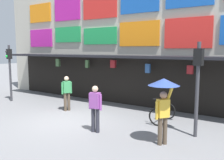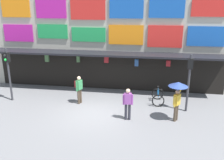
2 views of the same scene
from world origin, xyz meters
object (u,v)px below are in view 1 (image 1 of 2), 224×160
Objects in this scene: traffic_light_near at (9,64)px; traffic_light_far at (198,74)px; pedestrian_in_black at (95,106)px; bicycle_parked at (163,113)px; pedestrian_with_umbrella at (163,93)px; pedestrian_in_green at (67,91)px.

traffic_light_near is 1.00× the size of traffic_light_far.
bicycle_parked is at bearing 57.00° from pedestrian_in_black.
pedestrian_with_umbrella is 2.54m from pedestrian_in_black.
bicycle_parked is 2.65m from pedestrian_with_umbrella.
pedestrian_in_green is at bearing 150.91° from pedestrian_in_black.
traffic_light_far is 2.49m from bicycle_parked.
pedestrian_with_umbrella is (5.46, -1.44, 0.66)m from pedestrian_in_green.
traffic_light_far is 3.66m from pedestrian_in_black.
pedestrian_in_green is (-6.14, 0.16, -1.16)m from traffic_light_far.
pedestrian_in_black is at bearing -29.09° from pedestrian_in_green.
traffic_light_far reaches higher than bicycle_parked.
pedestrian_with_umbrella is (0.86, -2.17, 1.25)m from bicycle_parked.
pedestrian_with_umbrella reaches higher than pedestrian_in_black.
pedestrian_with_umbrella reaches higher than pedestrian_in_green.
pedestrian_in_green reaches higher than bicycle_parked.
pedestrian_with_umbrella is (-0.68, -1.28, -0.50)m from traffic_light_far.
pedestrian_with_umbrella is 1.24× the size of pedestrian_in_black.
pedestrian_in_green is (-4.60, -0.73, 0.59)m from bicycle_parked.
pedestrian_with_umbrella is at bearing -68.47° from bicycle_parked.
pedestrian_in_black is at bearing -11.75° from traffic_light_near.
pedestrian_with_umbrella is at bearing -117.99° from traffic_light_far.
traffic_light_near is 7.50m from pedestrian_in_black.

